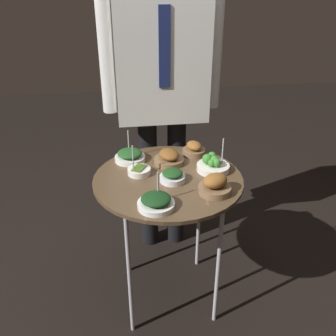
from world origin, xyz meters
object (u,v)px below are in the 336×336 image
Objects in this scene: bowl_asparagus_front_right at (139,171)px; bowl_spinach_near_rim at (130,156)px; bowl_roast_mid_right at (194,149)px; waiter_figure at (162,75)px; serving_cart at (168,187)px; bowl_spinach_mid_left at (172,176)px; bowl_roast_far_rim at (215,185)px; bowl_broccoli_front_left at (213,165)px; bowl_spinach_center at (156,202)px; bowl_roast_back_right at (169,158)px.

bowl_asparagus_front_right is 1.00× the size of bowl_spinach_near_rim.
waiter_figure is at bearing 118.16° from bowl_roast_mid_right.
serving_cart is 4.81× the size of bowl_spinach_near_rim.
bowl_asparagus_front_right reaches higher than bowl_spinach_mid_left.
serving_cart is at bearing -22.69° from bowl_asparagus_front_right.
bowl_spinach_near_rim is 0.34m from bowl_roast_mid_right.
bowl_spinach_near_rim reaches higher than bowl_roast_mid_right.
bowl_roast_mid_right reaches higher than bowl_spinach_mid_left.
bowl_spinach_near_rim is (-0.35, 0.37, -0.01)m from bowl_roast_far_rim.
waiter_figure reaches higher than bowl_broccoli_front_left.
bowl_spinach_center reaches higher than bowl_roast_mid_right.
bowl_broccoli_front_left reaches higher than bowl_spinach_mid_left.
bowl_asparagus_front_right is 0.09× the size of waiter_figure.
bowl_spinach_near_rim is (-0.03, 0.15, 0.01)m from bowl_asparagus_front_right.
bowl_spinach_center is at bearing -80.85° from bowl_asparagus_front_right.
bowl_spinach_mid_left is 0.73× the size of bowl_broccoli_front_left.
bowl_roast_far_rim reaches higher than bowl_spinach_mid_left.
bowl_roast_back_right is at bearing 79.81° from serving_cart.
waiter_figure reaches higher than bowl_roast_back_right.
serving_cart is 0.63m from waiter_figure.
waiter_figure is (0.04, 0.48, 0.42)m from serving_cart.
bowl_spinach_near_rim reaches higher than serving_cart.
bowl_spinach_center is 1.00× the size of bowl_asparagus_front_right.
bowl_asparagus_front_right is (-0.05, 0.29, -0.01)m from bowl_spinach_center.
bowl_roast_far_rim is at bearing -34.72° from bowl_asparagus_front_right.
bowl_roast_back_right reaches higher than bowl_spinach_mid_left.
bowl_spinach_center is 0.09× the size of waiter_figure.
waiter_figure is at bearing 68.49° from bowl_asparagus_front_right.
bowl_roast_far_rim is (0.17, -0.13, 0.01)m from bowl_spinach_mid_left.
bowl_spinach_near_rim is at bearing 157.31° from bowl_broccoli_front_left.
bowl_roast_mid_right is (-0.05, 0.18, 0.00)m from bowl_broccoli_front_left.
bowl_asparagus_front_right is at bearing -111.51° from waiter_figure.
serving_cart is 6.29× the size of bowl_roast_mid_right.
bowl_spinach_mid_left is 0.30m from bowl_roast_mid_right.
bowl_spinach_mid_left is 0.99× the size of bowl_roast_mid_right.
bowl_spinach_near_rim is 0.96× the size of bowl_broccoli_front_left.
bowl_spinach_center is at bearing -79.52° from bowl_spinach_near_rim.
serving_cart is at bearing -50.85° from bowl_spinach_near_rim.
bowl_spinach_near_rim reaches higher than bowl_spinach_center.
bowl_roast_far_rim reaches higher than bowl_roast_mid_right.
waiter_figure reaches higher than bowl_spinach_center.
serving_cart is 0.24m from bowl_broccoli_front_left.
bowl_broccoli_front_left is 0.09× the size of waiter_figure.
bowl_roast_mid_right is (0.16, 0.26, 0.00)m from bowl_spinach_mid_left.
serving_cart is 0.43× the size of waiter_figure.
bowl_spinach_mid_left is at bearing -92.20° from waiter_figure.
bowl_spinach_near_rim is at bearing -126.32° from waiter_figure.
bowl_spinach_center is 0.40m from bowl_roast_back_right.
bowl_broccoli_front_left reaches higher than bowl_roast_back_right.
serving_cart is at bearing 70.51° from bowl_spinach_center.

